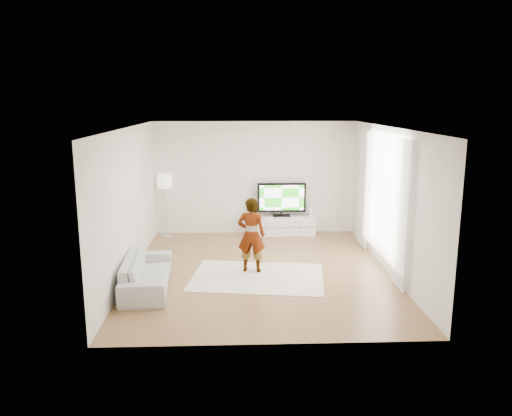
{
  "coord_description": "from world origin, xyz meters",
  "views": [
    {
      "loc": [
        -0.47,
        -9.31,
        3.28
      ],
      "look_at": [
        -0.07,
        0.4,
        1.19
      ],
      "focal_mm": 35.0,
      "sensor_mm": 36.0,
      "label": 1
    }
  ],
  "objects_px": {
    "floor_lamp": "(165,184)",
    "television": "(282,198)",
    "media_console": "(281,225)",
    "sofa": "(147,273)",
    "player": "(251,235)",
    "rug": "(257,277)"
  },
  "relations": [
    {
      "from": "player",
      "to": "floor_lamp",
      "type": "height_order",
      "value": "floor_lamp"
    },
    {
      "from": "media_console",
      "to": "rug",
      "type": "relative_size",
      "value": 0.67
    },
    {
      "from": "rug",
      "to": "sofa",
      "type": "bearing_deg",
      "value": -166.51
    },
    {
      "from": "media_console",
      "to": "sofa",
      "type": "xyz_separation_m",
      "value": [
        -2.74,
        -3.57,
        0.05
      ]
    },
    {
      "from": "television",
      "to": "sofa",
      "type": "distance_m",
      "value": 4.56
    },
    {
      "from": "media_console",
      "to": "rug",
      "type": "xyz_separation_m",
      "value": [
        -0.74,
        -3.09,
        -0.23
      ]
    },
    {
      "from": "television",
      "to": "sofa",
      "type": "height_order",
      "value": "television"
    },
    {
      "from": "player",
      "to": "sofa",
      "type": "distance_m",
      "value": 2.11
    },
    {
      "from": "player",
      "to": "floor_lamp",
      "type": "xyz_separation_m",
      "value": [
        -2.02,
        2.7,
        0.57
      ]
    },
    {
      "from": "floor_lamp",
      "to": "television",
      "type": "bearing_deg",
      "value": 1.85
    },
    {
      "from": "television",
      "to": "sofa",
      "type": "xyz_separation_m",
      "value": [
        -2.74,
        -3.6,
        -0.63
      ]
    },
    {
      "from": "sofa",
      "to": "floor_lamp",
      "type": "height_order",
      "value": "floor_lamp"
    },
    {
      "from": "television",
      "to": "player",
      "type": "relative_size",
      "value": 0.82
    },
    {
      "from": "sofa",
      "to": "floor_lamp",
      "type": "bearing_deg",
      "value": -1.96
    },
    {
      "from": "rug",
      "to": "floor_lamp",
      "type": "relative_size",
      "value": 1.58
    },
    {
      "from": "sofa",
      "to": "floor_lamp",
      "type": "distance_m",
      "value": 3.65
    },
    {
      "from": "media_console",
      "to": "player",
      "type": "height_order",
      "value": "player"
    },
    {
      "from": "television",
      "to": "rug",
      "type": "bearing_deg",
      "value": -103.28
    },
    {
      "from": "rug",
      "to": "sofa",
      "type": "xyz_separation_m",
      "value": [
        -2.0,
        -0.48,
        0.28
      ]
    },
    {
      "from": "television",
      "to": "floor_lamp",
      "type": "distance_m",
      "value": 2.89
    },
    {
      "from": "media_console",
      "to": "floor_lamp",
      "type": "bearing_deg",
      "value": -178.7
    },
    {
      "from": "player",
      "to": "sofa",
      "type": "xyz_separation_m",
      "value": [
        -1.89,
        -0.81,
        -0.46
      ]
    }
  ]
}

